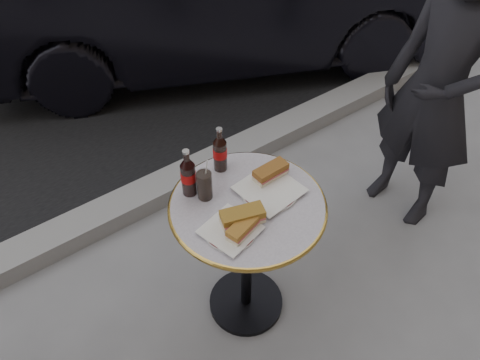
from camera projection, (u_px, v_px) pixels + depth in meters
ground at (246, 303)px, 2.33m from camera, size 80.00×80.00×0.00m
curb at (156, 192)px, 2.81m from camera, size 40.00×0.20×0.12m
bistro_table at (247, 259)px, 2.07m from camera, size 0.62×0.62×0.73m
plate_left at (230, 231)px, 1.71m from camera, size 0.21×0.21×0.01m
plate_right at (269, 190)px, 1.85m from camera, size 0.25×0.25×0.01m
sandwich_left_a at (243, 229)px, 1.68m from camera, size 0.14×0.10×0.05m
sandwich_left_b at (242, 217)px, 1.71m from camera, size 0.18×0.12×0.06m
sandwich_right at (271, 172)px, 1.88m from camera, size 0.15×0.07×0.05m
cola_bottle_left at (188, 172)px, 1.78m from camera, size 0.06×0.06×0.22m
cola_bottle_right at (220, 149)px, 1.88m from camera, size 0.06×0.06×0.21m
cola_glass at (204, 185)px, 1.79m from camera, size 0.07×0.07×0.13m
pedestrian at (436, 95)px, 2.27m from camera, size 0.42×0.59×1.54m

